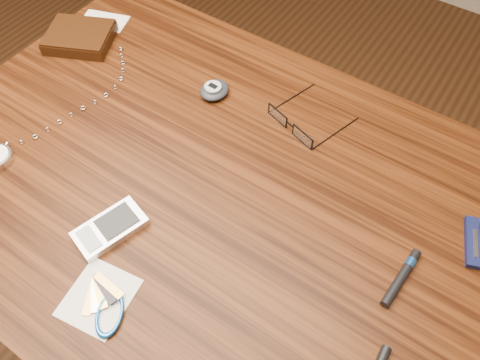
{
  "coord_description": "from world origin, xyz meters",
  "views": [
    {
      "loc": [
        0.27,
        -0.32,
        1.36
      ],
      "look_at": [
        0.04,
        0.03,
        0.76
      ],
      "focal_mm": 35.0,
      "sensor_mm": 36.0,
      "label": 1
    }
  ],
  "objects": [
    {
      "name": "black_blue_pen",
      "position": [
        0.31,
        0.02,
        0.76
      ],
      "size": [
        0.02,
        0.1,
        0.01
      ],
      "color": "black",
      "rests_on": "desk"
    },
    {
      "name": "pedometer",
      "position": [
        -0.11,
        0.17,
        0.76
      ],
      "size": [
        0.05,
        0.06,
        0.02
      ],
      "color": "black",
      "rests_on": "desk"
    },
    {
      "name": "pocket_knife",
      "position": [
        0.38,
        0.13,
        0.76
      ],
      "size": [
        0.04,
        0.08,
        0.01
      ],
      "color": "#0C1336",
      "rests_on": "desk"
    },
    {
      "name": "wallet_and_card",
      "position": [
        -0.42,
        0.14,
        0.76
      ],
      "size": [
        0.16,
        0.19,
        0.03
      ],
      "color": "black",
      "rests_on": "desk"
    },
    {
      "name": "desk",
      "position": [
        0.0,
        0.0,
        0.65
      ],
      "size": [
        1.0,
        0.7,
        0.75
      ],
      "color": "#391A09",
      "rests_on": "ground"
    },
    {
      "name": "notepad_keys",
      "position": [
        -0.0,
        -0.24,
        0.75
      ],
      "size": [
        0.11,
        0.11,
        0.01
      ],
      "color": "white",
      "rests_on": "desk"
    },
    {
      "name": "pocket_watch",
      "position": [
        -0.32,
        -0.15,
        0.76
      ],
      "size": [
        0.08,
        0.35,
        0.02
      ],
      "color": "silver",
      "rests_on": "desk"
    },
    {
      "name": "eyeglasses",
      "position": [
        0.05,
        0.17,
        0.76
      ],
      "size": [
        0.14,
        0.14,
        0.02
      ],
      "color": "black",
      "rests_on": "desk"
    },
    {
      "name": "ground",
      "position": [
        0.0,
        0.0,
        0.0
      ],
      "size": [
        3.8,
        3.8,
        0.0
      ],
      "primitive_type": "plane",
      "color": "#472814",
      "rests_on": "ground"
    },
    {
      "name": "pda_phone",
      "position": [
        -0.07,
        -0.15,
        0.76
      ],
      "size": [
        0.08,
        0.11,
        0.02
      ],
      "color": "silver",
      "rests_on": "desk"
    }
  ]
}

